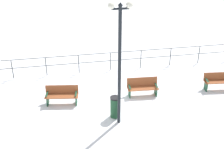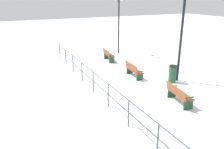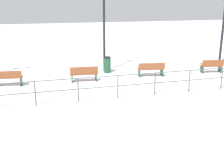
{
  "view_description": "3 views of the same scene",
  "coord_description": "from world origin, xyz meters",
  "px_view_note": "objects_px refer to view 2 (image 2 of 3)",
  "views": [
    {
      "loc": [
        12.48,
        -1.87,
        7.99
      ],
      "look_at": [
        -1.9,
        0.79,
        0.33
      ],
      "focal_mm": 48.29,
      "sensor_mm": 36.0,
      "label": 1
    },
    {
      "loc": [
        -6.94,
        -9.35,
        4.76
      ],
      "look_at": [
        -1.79,
        1.42,
        0.61
      ],
      "focal_mm": 36.64,
      "sensor_mm": 36.0,
      "label": 2
    },
    {
      "loc": [
        -14.47,
        4.16,
        4.42
      ],
      "look_at": [
        -1.54,
        0.79,
        0.73
      ],
      "focal_mm": 43.38,
      "sensor_mm": 36.0,
      "label": 3
    }
  ],
  "objects_px": {
    "bench_third": "(133,70)",
    "lamppost_middle": "(183,22)",
    "bench_fourth": "(108,55)",
    "lamppost_far": "(119,14)",
    "bench_second": "(179,94)",
    "trash_bin": "(172,74)"
  },
  "relations": [
    {
      "from": "lamppost_middle",
      "to": "lamppost_far",
      "type": "height_order",
      "value": "lamppost_middle"
    },
    {
      "from": "bench_fourth",
      "to": "lamppost_middle",
      "type": "distance_m",
      "value": 6.63
    },
    {
      "from": "bench_third",
      "to": "bench_fourth",
      "type": "distance_m",
      "value": 4.01
    },
    {
      "from": "bench_fourth",
      "to": "trash_bin",
      "type": "xyz_separation_m",
      "value": [
        1.43,
        -5.72,
        0.03
      ]
    },
    {
      "from": "bench_third",
      "to": "lamppost_middle",
      "type": "xyz_separation_m",
      "value": [
        2.02,
        -1.63,
        2.95
      ]
    },
    {
      "from": "bench_second",
      "to": "lamppost_far",
      "type": "distance_m",
      "value": 10.54
    },
    {
      "from": "bench_fourth",
      "to": "lamppost_middle",
      "type": "bearing_deg",
      "value": -65.11
    },
    {
      "from": "lamppost_middle",
      "to": "trash_bin",
      "type": "xyz_separation_m",
      "value": [
        -0.45,
        -0.08,
        -2.91
      ]
    },
    {
      "from": "lamppost_middle",
      "to": "lamppost_far",
      "type": "bearing_deg",
      "value": 90.0
    },
    {
      "from": "bench_fourth",
      "to": "bench_third",
      "type": "bearing_deg",
      "value": -85.62
    },
    {
      "from": "lamppost_middle",
      "to": "lamppost_far",
      "type": "xyz_separation_m",
      "value": [
        -0.0,
        7.58,
        -0.1
      ]
    },
    {
      "from": "bench_fourth",
      "to": "lamppost_middle",
      "type": "relative_size",
      "value": 0.29
    },
    {
      "from": "bench_second",
      "to": "lamppost_far",
      "type": "bearing_deg",
      "value": 87.54
    },
    {
      "from": "lamppost_middle",
      "to": "bench_fourth",
      "type": "bearing_deg",
      "value": 108.43
    },
    {
      "from": "lamppost_far",
      "to": "trash_bin",
      "type": "xyz_separation_m",
      "value": [
        -0.45,
        -7.67,
        -2.81
      ]
    },
    {
      "from": "bench_third",
      "to": "trash_bin",
      "type": "xyz_separation_m",
      "value": [
        1.58,
        -1.71,
        0.04
      ]
    },
    {
      "from": "lamppost_middle",
      "to": "trash_bin",
      "type": "relative_size",
      "value": 5.25
    },
    {
      "from": "bench_third",
      "to": "bench_fourth",
      "type": "relative_size",
      "value": 1.03
    },
    {
      "from": "bench_third",
      "to": "lamppost_far",
      "type": "bearing_deg",
      "value": 75.12
    },
    {
      "from": "lamppost_far",
      "to": "trash_bin",
      "type": "bearing_deg",
      "value": -93.34
    },
    {
      "from": "bench_second",
      "to": "trash_bin",
      "type": "height_order",
      "value": "trash_bin"
    },
    {
      "from": "bench_second",
      "to": "bench_third",
      "type": "distance_m",
      "value": 4.0
    }
  ]
}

